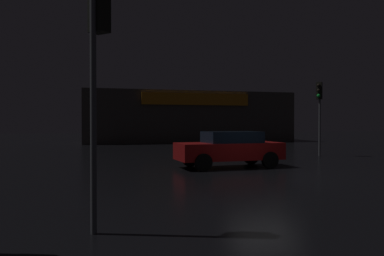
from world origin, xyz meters
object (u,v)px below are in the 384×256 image
Objects in this scene: traffic_signal_opposite at (98,38)px; traffic_signal_main at (319,100)px; store_building at (187,117)px; car_near at (230,148)px.

traffic_signal_main is at bearing 44.22° from traffic_signal_opposite.
store_building is 18.92m from traffic_signal_main.
traffic_signal_main reaches higher than car_near.
traffic_signal_main is 18.07m from traffic_signal_opposite.
traffic_signal_main is at bearing -80.41° from store_building.
store_building is 4.49× the size of car_near.
car_near is at bearing 55.98° from traffic_signal_opposite.
store_building is 32.75m from traffic_signal_opposite.
store_building is 23.07m from car_near.
traffic_signal_opposite is (-9.80, -31.24, 0.93)m from store_building.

